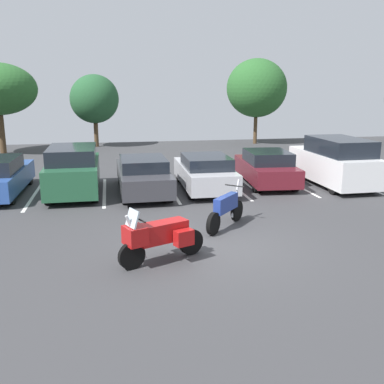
{
  "coord_description": "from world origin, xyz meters",
  "views": [
    {
      "loc": [
        -2.59,
        -10.57,
        4.01
      ],
      "look_at": [
        -0.25,
        1.94,
        0.94
      ],
      "focal_mm": 41.26,
      "sensor_mm": 36.0,
      "label": 1
    }
  ],
  "objects": [
    {
      "name": "car_charcoal",
      "position": [
        -1.39,
        6.05,
        0.69
      ],
      "size": [
        1.89,
        4.84,
        1.38
      ],
      "color": "#38383D",
      "rests_on": "ground"
    },
    {
      "name": "ground",
      "position": [
        0.0,
        0.0,
        -0.05
      ],
      "size": [
        44.0,
        44.0,
        0.1
      ],
      "primitive_type": "cube",
      "color": "#38383A"
    },
    {
      "name": "car_green",
      "position": [
        -3.99,
        6.33,
        0.9
      ],
      "size": [
        1.88,
        4.39,
        1.81
      ],
      "color": "#235638",
      "rests_on": "ground"
    },
    {
      "name": "car_silver",
      "position": [
        1.04,
        6.13,
        0.69
      ],
      "size": [
        1.89,
        4.62,
        1.39
      ],
      "color": "#B7B7BC",
      "rests_on": "ground"
    },
    {
      "name": "tree_far_left",
      "position": [
        -3.47,
        19.91,
        3.16
      ],
      "size": [
        3.2,
        3.2,
        4.76
      ],
      "color": "#4C3823",
      "rests_on": "ground"
    },
    {
      "name": "car_white",
      "position": [
        6.47,
        5.95,
        0.96
      ],
      "size": [
        1.92,
        4.77,
        1.98
      ],
      "color": "white",
      "rests_on": "ground"
    },
    {
      "name": "motorcycle_touring",
      "position": [
        -1.57,
        -0.97,
        0.65
      ],
      "size": [
        2.1,
        1.27,
        1.38
      ],
      "color": "black",
      "rests_on": "ground"
    },
    {
      "name": "motorcycle_second",
      "position": [
        0.63,
        1.29,
        0.55
      ],
      "size": [
        1.51,
        1.71,
        1.28
      ],
      "color": "black",
      "rests_on": "ground"
    },
    {
      "name": "parking_stripes",
      "position": [
        -1.58,
        6.4,
        0.0
      ],
      "size": [
        18.37,
        4.86,
        0.01
      ],
      "color": "silver",
      "rests_on": "ground"
    },
    {
      "name": "car_maroon",
      "position": [
        3.79,
        6.66,
        0.69
      ],
      "size": [
        2.12,
        4.47,
        1.41
      ],
      "color": "maroon",
      "rests_on": "ground"
    },
    {
      "name": "tree_left",
      "position": [
        7.6,
        19.47,
        3.85
      ],
      "size": [
        4.16,
        4.16,
        5.86
      ],
      "color": "#4C3823",
      "rests_on": "ground"
    }
  ]
}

